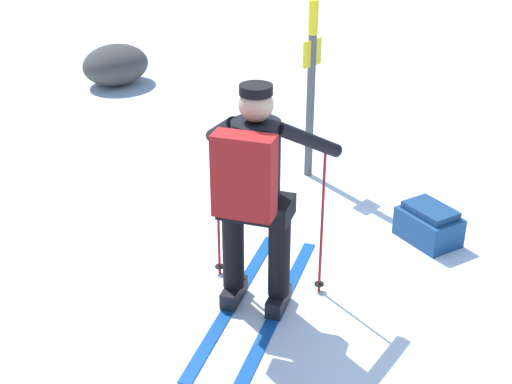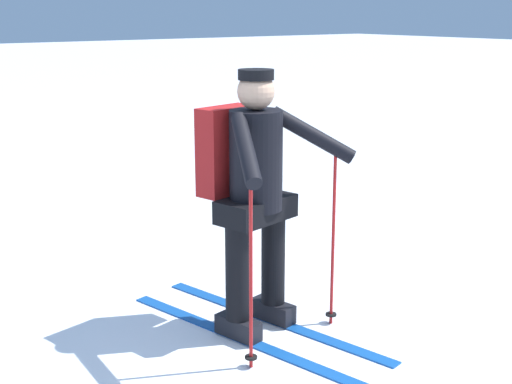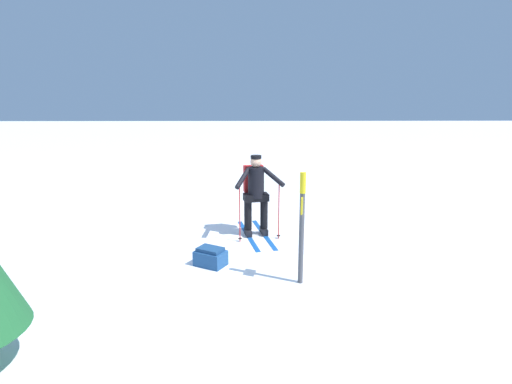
{
  "view_description": "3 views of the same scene",
  "coord_description": "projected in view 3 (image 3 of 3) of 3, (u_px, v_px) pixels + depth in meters",
  "views": [
    {
      "loc": [
        -4.13,
        -1.97,
        2.96
      ],
      "look_at": [
        -0.54,
        0.08,
        0.89
      ],
      "focal_mm": 50.0,
      "sensor_mm": 36.0,
      "label": 1
    },
    {
      "loc": [
        2.75,
        -2.39,
        1.95
      ],
      "look_at": [
        -0.54,
        0.08,
        0.89
      ],
      "focal_mm": 50.0,
      "sensor_mm": 36.0,
      "label": 2
    },
    {
      "loc": [
        7.07,
        -0.05,
        2.7
      ],
      "look_at": [
        -0.54,
        0.08,
        0.89
      ],
      "focal_mm": 28.0,
      "sensor_mm": 36.0,
      "label": 3
    }
  ],
  "objects": [
    {
      "name": "skier",
      "position": [
        256.0,
        190.0,
        7.85
      ],
      "size": [
        1.88,
        0.97,
        1.61
      ],
      "color": "#144C9E",
      "rests_on": "ground_plane"
    },
    {
      "name": "dropped_backpack",
      "position": [
        211.0,
        257.0,
        6.55
      ],
      "size": [
        0.53,
        0.59,
        0.31
      ],
      "color": "navy",
      "rests_on": "ground_plane"
    },
    {
      "name": "ground_plane",
      "position": [
        252.0,
        245.0,
        7.51
      ],
      "size": [
        80.0,
        80.0,
        0.0
      ],
      "primitive_type": "plane",
      "color": "white"
    },
    {
      "name": "trail_marker",
      "position": [
        302.0,
        219.0,
        5.74
      ],
      "size": [
        0.24,
        0.09,
        1.68
      ],
      "color": "#4C4C51",
      "rests_on": "ground_plane"
    }
  ]
}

